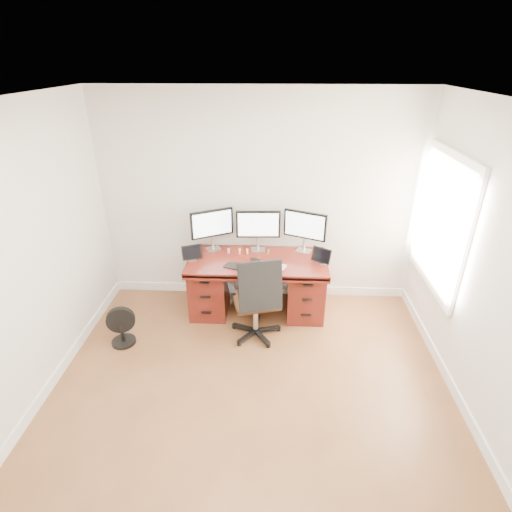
{
  "coord_description": "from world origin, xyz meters",
  "views": [
    {
      "loc": [
        0.19,
        -2.53,
        2.99
      ],
      "look_at": [
        0.0,
        1.5,
        0.95
      ],
      "focal_mm": 28.0,
      "sensor_mm": 36.0,
      "label": 1
    }
  ],
  "objects_px": {
    "desk": "(257,283)",
    "monitor_center": "(258,226)",
    "floor_fan": "(121,327)",
    "office_chair": "(257,312)",
    "keyboard": "(258,265)"
  },
  "relations": [
    {
      "from": "desk",
      "to": "monitor_center",
      "type": "bearing_deg",
      "value": 89.98
    },
    {
      "from": "monitor_center",
      "to": "floor_fan",
      "type": "bearing_deg",
      "value": -149.25
    },
    {
      "from": "office_chair",
      "to": "keyboard",
      "type": "height_order",
      "value": "office_chair"
    },
    {
      "from": "office_chair",
      "to": "floor_fan",
      "type": "bearing_deg",
      "value": 171.59
    },
    {
      "from": "floor_fan",
      "to": "monitor_center",
      "type": "xyz_separation_m",
      "value": [
        1.51,
        1.0,
        0.86
      ]
    },
    {
      "from": "floor_fan",
      "to": "keyboard",
      "type": "xyz_separation_m",
      "value": [
        1.54,
        0.57,
        0.53
      ]
    },
    {
      "from": "keyboard",
      "to": "floor_fan",
      "type": "bearing_deg",
      "value": -164.81
    },
    {
      "from": "desk",
      "to": "office_chair",
      "type": "relative_size",
      "value": 1.58
    },
    {
      "from": "desk",
      "to": "monitor_center",
      "type": "relative_size",
      "value": 3.09
    },
    {
      "from": "office_chair",
      "to": "monitor_center",
      "type": "height_order",
      "value": "monitor_center"
    },
    {
      "from": "desk",
      "to": "keyboard",
      "type": "height_order",
      "value": "keyboard"
    },
    {
      "from": "floor_fan",
      "to": "office_chair",
      "type": "bearing_deg",
      "value": -10.49
    },
    {
      "from": "desk",
      "to": "office_chair",
      "type": "xyz_separation_m",
      "value": [
        0.02,
        -0.57,
        -0.05
      ]
    },
    {
      "from": "office_chair",
      "to": "floor_fan",
      "type": "xyz_separation_m",
      "value": [
        -1.53,
        -0.19,
        -0.13
      ]
    },
    {
      "from": "office_chair",
      "to": "monitor_center",
      "type": "xyz_separation_m",
      "value": [
        -0.02,
        0.81,
        0.73
      ]
    }
  ]
}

